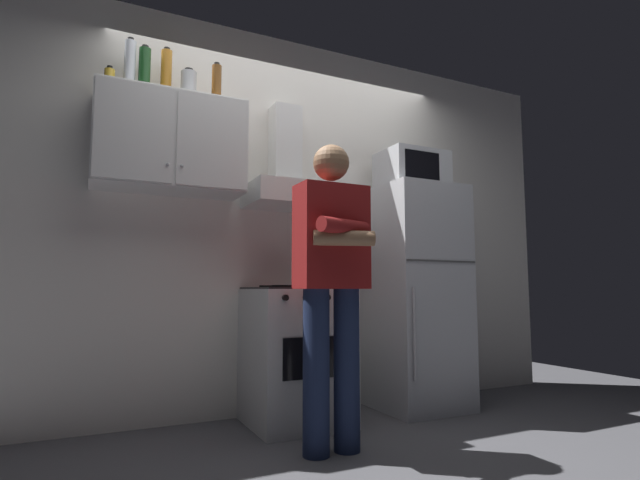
% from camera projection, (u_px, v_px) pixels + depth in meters
% --- Properties ---
extents(ground_plane, '(7.00, 7.00, 0.00)m').
position_uv_depth(ground_plane, '(320.00, 433.00, 2.88)').
color(ground_plane, '#4C4C51').
extents(back_wall_tiled, '(4.80, 0.10, 2.70)m').
position_uv_depth(back_wall_tiled, '(284.00, 220.00, 3.56)').
color(back_wall_tiled, silver).
rests_on(back_wall_tiled, ground_plane).
extents(upper_cabinet, '(0.90, 0.37, 0.60)m').
position_uv_depth(upper_cabinet, '(171.00, 144.00, 3.03)').
color(upper_cabinet, silver).
extents(stove_oven, '(0.60, 0.62, 0.87)m').
position_uv_depth(stove_oven, '(296.00, 354.00, 3.13)').
color(stove_oven, silver).
rests_on(stove_oven, ground_plane).
extents(range_hood, '(0.60, 0.44, 0.75)m').
position_uv_depth(range_hood, '(290.00, 180.00, 3.36)').
color(range_hood, white).
extents(refrigerator, '(0.60, 0.62, 1.60)m').
position_uv_depth(refrigerator, '(416.00, 296.00, 3.57)').
color(refrigerator, silver).
rests_on(refrigerator, ground_plane).
extents(microwave, '(0.48, 0.37, 0.28)m').
position_uv_depth(microwave, '(412.00, 171.00, 3.69)').
color(microwave, '#B7BABF').
rests_on(microwave, refrigerator).
extents(person_standing, '(0.38, 0.33, 1.64)m').
position_uv_depth(person_standing, '(332.00, 279.00, 2.61)').
color(person_standing, '#192342').
rests_on(person_standing, ground_plane).
extents(cooking_pot, '(0.28, 0.18, 0.10)m').
position_uv_depth(cooking_pot, '(322.00, 278.00, 3.13)').
color(cooking_pot, '#B7BABF').
rests_on(cooking_pot, stove_oven).
extents(bottle_vodka_clear, '(0.07, 0.07, 0.34)m').
position_uv_depth(bottle_vodka_clear, '(130.00, 66.00, 2.98)').
color(bottle_vodka_clear, silver).
rests_on(bottle_vodka_clear, upper_cabinet).
extents(bottle_liquor_amber, '(0.07, 0.07, 0.33)m').
position_uv_depth(bottle_liquor_amber, '(166.00, 74.00, 3.09)').
color(bottle_liquor_amber, '#B7721E').
rests_on(bottle_liquor_amber, upper_cabinet).
extents(bottle_beer_brown, '(0.06, 0.06, 0.27)m').
position_uv_depth(bottle_beer_brown, '(217.00, 84.00, 3.16)').
color(bottle_beer_brown, brown).
rests_on(bottle_beer_brown, upper_cabinet).
extents(bottle_spice_jar, '(0.06, 0.06, 0.14)m').
position_uv_depth(bottle_spice_jar, '(109.00, 79.00, 2.95)').
color(bottle_spice_jar, gold).
rests_on(bottle_spice_jar, upper_cabinet).
extents(bottle_wine_green, '(0.07, 0.07, 0.31)m').
position_uv_depth(bottle_wine_green, '(144.00, 71.00, 3.02)').
color(bottle_wine_green, '#19471E').
rests_on(bottle_wine_green, upper_cabinet).
extents(bottle_canister_steel, '(0.10, 0.10, 0.20)m').
position_uv_depth(bottle_canister_steel, '(189.00, 85.00, 3.10)').
color(bottle_canister_steel, '#B2B5BA').
rests_on(bottle_canister_steel, upper_cabinet).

